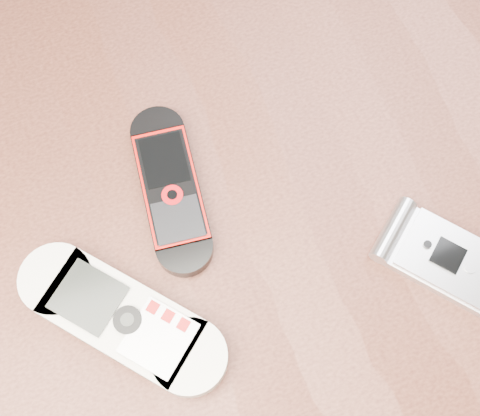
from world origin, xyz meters
name	(u,v)px	position (x,y,z in m)	size (l,w,h in m)	color
ground	(238,353)	(0.00, 0.00, 0.00)	(4.00, 4.00, 0.00)	#472B19
table	(235,252)	(0.00, 0.00, 0.64)	(1.20, 0.80, 0.75)	black
nokia_white	(122,318)	(-0.11, -0.05, 0.76)	(0.06, 0.18, 0.02)	beige
nokia_black_red	(171,188)	(-0.04, 0.04, 0.76)	(0.05, 0.15, 0.02)	black
motorola_razr	(449,260)	(0.15, -0.10, 0.76)	(0.06, 0.11, 0.02)	silver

